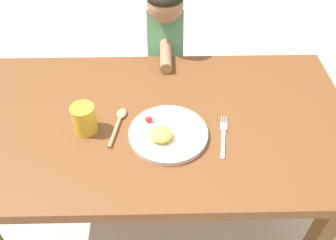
# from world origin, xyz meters

# --- Properties ---
(ground_plane) EXTENTS (8.00, 8.00, 0.00)m
(ground_plane) POSITION_xyz_m (0.00, 0.00, 0.00)
(ground_plane) COLOR beige
(dining_table) EXTENTS (1.47, 0.80, 0.74)m
(dining_table) POSITION_xyz_m (0.00, 0.00, 0.65)
(dining_table) COLOR brown
(dining_table) RESTS_ON ground_plane
(plate) EXTENTS (0.28, 0.28, 0.05)m
(plate) POSITION_xyz_m (0.05, -0.09, 0.75)
(plate) COLOR beige
(plate) RESTS_ON dining_table
(fork) EXTENTS (0.05, 0.20, 0.01)m
(fork) POSITION_xyz_m (0.24, -0.10, 0.74)
(fork) COLOR silver
(fork) RESTS_ON dining_table
(spoon) EXTENTS (0.06, 0.20, 0.02)m
(spoon) POSITION_xyz_m (-0.13, -0.03, 0.74)
(spoon) COLOR tan
(spoon) RESTS_ON dining_table
(drinking_cup) EXTENTS (0.08, 0.08, 0.11)m
(drinking_cup) POSITION_xyz_m (-0.24, -0.06, 0.79)
(drinking_cup) COLOR gold
(drinking_cup) RESTS_ON dining_table
(person) EXTENTS (0.17, 0.37, 1.03)m
(person) POSITION_xyz_m (0.05, 0.53, 0.56)
(person) COLOR #444672
(person) RESTS_ON ground_plane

